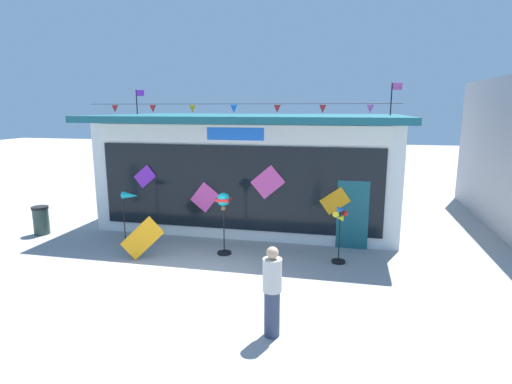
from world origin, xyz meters
TOP-DOWN VIEW (x-y plane):
  - ground_plane at (0.00, 0.00)m, footprint 80.00×80.00m
  - kite_shop_building at (0.22, 5.88)m, footprint 10.05×6.17m
  - wind_spinner_far_left at (-2.74, 2.13)m, footprint 0.65×0.30m
  - wind_spinner_left at (0.21, 1.98)m, footprint 0.39×0.39m
  - wind_spinner_center_left at (3.36, 1.98)m, footprint 0.39×0.37m
  - person_near_camera at (2.30, -1.93)m, footprint 0.34×0.34m
  - trash_bin at (-6.13, 2.49)m, footprint 0.52×0.52m
  - display_kite_on_ground at (-1.82, 1.11)m, footprint 1.18×0.32m

SIDE VIEW (x-z plane):
  - ground_plane at x=0.00m, z-range 0.00..0.00m
  - trash_bin at x=-6.13m, z-range 0.01..0.93m
  - display_kite_on_ground at x=-1.82m, z-range 0.00..1.18m
  - person_near_camera at x=2.30m, z-range 0.02..1.70m
  - wind_spinner_center_left at x=3.36m, z-range 0.17..1.71m
  - wind_spinner_far_left at x=-2.74m, z-range 0.40..2.03m
  - wind_spinner_left at x=0.21m, z-range 0.48..2.23m
  - kite_shop_building at x=0.22m, z-range -0.50..4.34m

